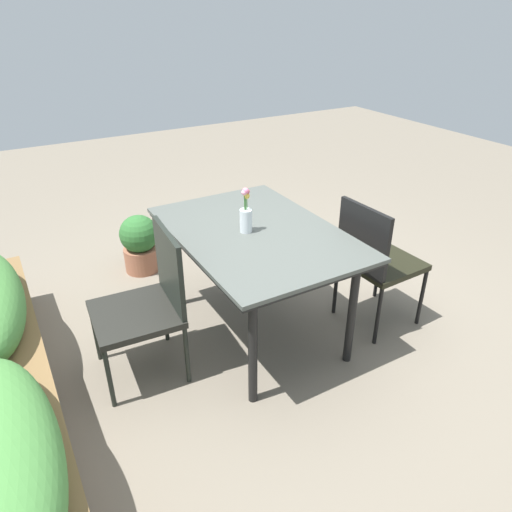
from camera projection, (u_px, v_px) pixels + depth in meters
The scene contains 6 objects.
ground_plane at pixel (261, 330), 3.36m from camera, with size 12.00×12.00×0.00m, color #756B5B.
dining_table at pixel (256, 240), 3.04m from camera, with size 1.42×0.97×0.78m.
chair_near_left at pixel (375, 257), 3.21m from camera, with size 0.49×0.49×0.94m.
chair_far_side at pixel (149, 299), 2.80m from camera, with size 0.53×0.53×0.93m.
flower_vase at pixel (246, 215), 2.94m from camera, with size 0.08×0.08×0.29m.
potted_plant at pixel (140, 243), 4.01m from camera, with size 0.32×0.32×0.51m.
Camera 1 is at (-2.32, 1.38, 2.07)m, focal length 32.94 mm.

